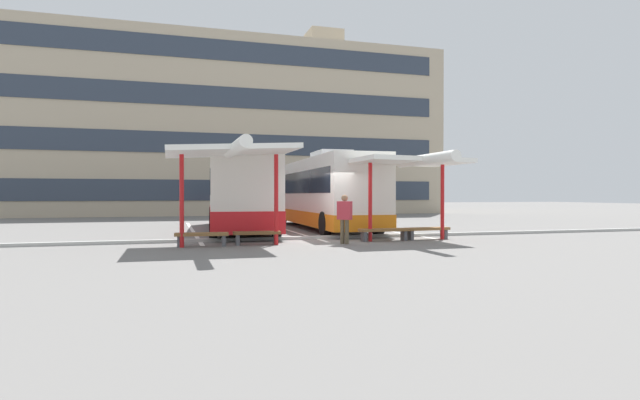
# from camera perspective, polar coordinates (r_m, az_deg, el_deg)

# --- Properties ---
(ground_plane) EXTENTS (160.00, 160.00, 0.00)m
(ground_plane) POSITION_cam_1_polar(r_m,az_deg,el_deg) (18.80, 0.12, -4.51)
(ground_plane) COLOR slate
(terminal_building) EXTENTS (36.66, 13.88, 17.52)m
(terminal_building) POSITION_cam_1_polar(r_m,az_deg,el_deg) (48.25, -10.11, 7.40)
(terminal_building) COLOR tan
(terminal_building) RESTS_ON ground
(coach_bus_0) EXTENTS (3.54, 12.41, 3.52)m
(coach_bus_0) POSITION_cam_1_polar(r_m,az_deg,el_deg) (24.00, -9.09, 0.45)
(coach_bus_0) COLOR silver
(coach_bus_0) RESTS_ON ground
(coach_bus_1) EXTENTS (2.85, 12.40, 3.68)m
(coach_bus_1) POSITION_cam_1_polar(r_m,az_deg,el_deg) (25.04, 0.29, 0.73)
(coach_bus_1) COLOR silver
(coach_bus_1) RESTS_ON ground
(lane_stripe_0) EXTENTS (0.16, 14.00, 0.01)m
(lane_stripe_0) POSITION_cam_1_polar(r_m,az_deg,el_deg) (24.08, -14.03, -3.39)
(lane_stripe_0) COLOR white
(lane_stripe_0) RESTS_ON ground
(lane_stripe_1) EXTENTS (0.16, 14.00, 0.01)m
(lane_stripe_1) POSITION_cam_1_polar(r_m,az_deg,el_deg) (24.65, -3.94, -3.28)
(lane_stripe_1) COLOR white
(lane_stripe_1) RESTS_ON ground
(lane_stripe_2) EXTENTS (0.16, 14.00, 0.01)m
(lane_stripe_2) POSITION_cam_1_polar(r_m,az_deg,el_deg) (25.93, 5.42, -3.09)
(lane_stripe_2) COLOR white
(lane_stripe_2) RESTS_ON ground
(waiting_shelter_0) EXTENTS (4.05, 5.25, 3.27)m
(waiting_shelter_0) POSITION_cam_1_polar(r_m,az_deg,el_deg) (16.57, -9.91, 5.27)
(waiting_shelter_0) COLOR red
(waiting_shelter_0) RESTS_ON ground
(bench_0) EXTENTS (1.72, 0.55, 0.45)m
(bench_0) POSITION_cam_1_polar(r_m,az_deg,el_deg) (16.88, -13.09, -3.96)
(bench_0) COLOR brown
(bench_0) RESTS_ON ground
(bench_1) EXTENTS (1.59, 0.50, 0.45)m
(bench_1) POSITION_cam_1_polar(r_m,az_deg,el_deg) (17.15, -7.08, -3.89)
(bench_1) COLOR brown
(bench_1) RESTS_ON ground
(waiting_shelter_1) EXTENTS (3.90, 4.83, 3.05)m
(waiting_shelter_1) POSITION_cam_1_polar(r_m,az_deg,el_deg) (18.66, 10.10, 4.12)
(waiting_shelter_1) COLOR red
(waiting_shelter_1) RESTS_ON ground
(bench_2) EXTENTS (1.87, 0.44, 0.45)m
(bench_2) POSITION_cam_1_polar(r_m,az_deg,el_deg) (18.57, 7.18, -3.52)
(bench_2) COLOR brown
(bench_2) RESTS_ON ground
(bench_3) EXTENTS (1.79, 0.54, 0.45)m
(bench_3) POSITION_cam_1_polar(r_m,az_deg,el_deg) (19.46, 11.91, -3.35)
(bench_3) COLOR brown
(bench_3) RESTS_ON ground
(platform_kerb) EXTENTS (44.00, 0.24, 0.12)m
(platform_kerb) POSITION_cam_1_polar(r_m,az_deg,el_deg) (19.24, -0.29, -4.21)
(platform_kerb) COLOR #ADADA8
(platform_kerb) RESTS_ON ground
(waiting_passenger_0) EXTENTS (0.49, 0.50, 1.68)m
(waiting_passenger_0) POSITION_cam_1_polar(r_m,az_deg,el_deg) (17.26, 2.77, -1.74)
(waiting_passenger_0) COLOR brown
(waiting_passenger_0) RESTS_ON ground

